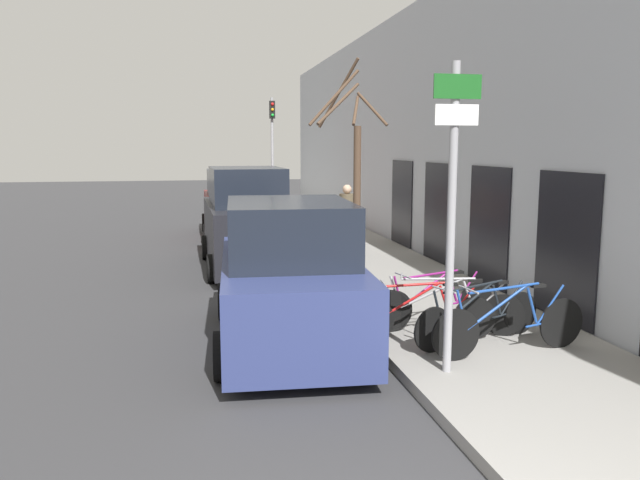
{
  "coord_description": "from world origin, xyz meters",
  "views": [
    {
      "loc": [
        -1.44,
        -2.87,
        2.87
      ],
      "look_at": [
        0.55,
        6.86,
        1.37
      ],
      "focal_mm": 35.0,
      "sensor_mm": 36.0,
      "label": 1
    }
  ],
  "objects_px": {
    "traffic_light": "(272,142)",
    "bicycle_2": "(424,315)",
    "bicycle_4": "(436,303)",
    "parked_car_1": "(247,223)",
    "pedestrian_near": "(347,214)",
    "street_tree": "(354,183)",
    "parked_car_0": "(289,280)",
    "parked_car_2": "(233,206)",
    "bicycle_0": "(510,325)",
    "bicycle_3": "(446,309)",
    "signpost": "(452,206)",
    "bicycle_1": "(479,317)"
  },
  "relations": [
    {
      "from": "signpost",
      "to": "bicycle_0",
      "type": "height_order",
      "value": "signpost"
    },
    {
      "from": "parked_car_0",
      "to": "street_tree",
      "type": "height_order",
      "value": "street_tree"
    },
    {
      "from": "bicycle_4",
      "to": "parked_car_1",
      "type": "xyz_separation_m",
      "value": [
        -2.35,
        5.87,
        0.57
      ]
    },
    {
      "from": "bicycle_2",
      "to": "bicycle_4",
      "type": "bearing_deg",
      "value": -27.01
    },
    {
      "from": "parked_car_1",
      "to": "pedestrian_near",
      "type": "height_order",
      "value": "parked_car_1"
    },
    {
      "from": "street_tree",
      "to": "bicycle_3",
      "type": "bearing_deg",
      "value": -80.07
    },
    {
      "from": "bicycle_0",
      "to": "bicycle_3",
      "type": "relative_size",
      "value": 1.1
    },
    {
      "from": "pedestrian_near",
      "to": "street_tree",
      "type": "bearing_deg",
      "value": -111.41
    },
    {
      "from": "bicycle_1",
      "to": "traffic_light",
      "type": "distance_m",
      "value": 15.86
    },
    {
      "from": "pedestrian_near",
      "to": "traffic_light",
      "type": "relative_size",
      "value": 0.39
    },
    {
      "from": "bicycle_1",
      "to": "parked_car_2",
      "type": "relative_size",
      "value": 0.46
    },
    {
      "from": "traffic_light",
      "to": "bicycle_2",
      "type": "bearing_deg",
      "value": -89.41
    },
    {
      "from": "bicycle_1",
      "to": "bicycle_3",
      "type": "distance_m",
      "value": 0.59
    },
    {
      "from": "bicycle_2",
      "to": "parked_car_0",
      "type": "bearing_deg",
      "value": 77.85
    },
    {
      "from": "bicycle_0",
      "to": "bicycle_4",
      "type": "relative_size",
      "value": 1.12
    },
    {
      "from": "bicycle_3",
      "to": "bicycle_4",
      "type": "bearing_deg",
      "value": 21.82
    },
    {
      "from": "parked_car_1",
      "to": "street_tree",
      "type": "relative_size",
      "value": 1.07
    },
    {
      "from": "bicycle_2",
      "to": "parked_car_2",
      "type": "bearing_deg",
      "value": 17.22
    },
    {
      "from": "pedestrian_near",
      "to": "bicycle_0",
      "type": "bearing_deg",
      "value": -97.75
    },
    {
      "from": "pedestrian_near",
      "to": "bicycle_4",
      "type": "bearing_deg",
      "value": -101.45
    },
    {
      "from": "parked_car_0",
      "to": "traffic_light",
      "type": "bearing_deg",
      "value": 87.19
    },
    {
      "from": "bicycle_3",
      "to": "parked_car_0",
      "type": "relative_size",
      "value": 0.46
    },
    {
      "from": "street_tree",
      "to": "bicycle_4",
      "type": "bearing_deg",
      "value": -78.89
    },
    {
      "from": "pedestrian_near",
      "to": "street_tree",
      "type": "relative_size",
      "value": 0.4
    },
    {
      "from": "bicycle_3",
      "to": "parked_car_2",
      "type": "xyz_separation_m",
      "value": [
        -2.33,
        11.55,
        0.46
      ]
    },
    {
      "from": "bicycle_4",
      "to": "pedestrian_near",
      "type": "relative_size",
      "value": 1.17
    },
    {
      "from": "bicycle_4",
      "to": "parked_car_0",
      "type": "relative_size",
      "value": 0.45
    },
    {
      "from": "bicycle_0",
      "to": "bicycle_2",
      "type": "relative_size",
      "value": 1.12
    },
    {
      "from": "bicycle_2",
      "to": "parked_car_1",
      "type": "height_order",
      "value": "parked_car_1"
    },
    {
      "from": "bicycle_1",
      "to": "bicycle_0",
      "type": "bearing_deg",
      "value": -179.43
    },
    {
      "from": "parked_car_0",
      "to": "bicycle_4",
      "type": "bearing_deg",
      "value": 2.08
    },
    {
      "from": "parked_car_1",
      "to": "signpost",
      "type": "bearing_deg",
      "value": -78.32
    },
    {
      "from": "bicycle_3",
      "to": "parked_car_2",
      "type": "bearing_deg",
      "value": 32.78
    },
    {
      "from": "parked_car_0",
      "to": "bicycle_3",
      "type": "bearing_deg",
      "value": -7.0
    },
    {
      "from": "bicycle_1",
      "to": "bicycle_4",
      "type": "relative_size",
      "value": 1.06
    },
    {
      "from": "bicycle_4",
      "to": "street_tree",
      "type": "distance_m",
      "value": 3.34
    },
    {
      "from": "bicycle_2",
      "to": "traffic_light",
      "type": "bearing_deg",
      "value": 8.69
    },
    {
      "from": "signpost",
      "to": "parked_car_1",
      "type": "xyz_separation_m",
      "value": [
        -1.75,
        7.71,
        -1.09
      ]
    },
    {
      "from": "bicycle_3",
      "to": "bicycle_0",
      "type": "bearing_deg",
      "value": -134.81
    },
    {
      "from": "bicycle_3",
      "to": "parked_car_1",
      "type": "bearing_deg",
      "value": 42.12
    },
    {
      "from": "bicycle_1",
      "to": "traffic_light",
      "type": "bearing_deg",
      "value": -15.74
    },
    {
      "from": "bicycle_1",
      "to": "parked_car_0",
      "type": "distance_m",
      "value": 2.73
    },
    {
      "from": "parked_car_0",
      "to": "parked_car_2",
      "type": "relative_size",
      "value": 0.95
    },
    {
      "from": "signpost",
      "to": "bicycle_1",
      "type": "bearing_deg",
      "value": 47.87
    },
    {
      "from": "bicycle_4",
      "to": "bicycle_0",
      "type": "bearing_deg",
      "value": -173.26
    },
    {
      "from": "parked_car_1",
      "to": "traffic_light",
      "type": "distance_m",
      "value": 9.27
    },
    {
      "from": "bicycle_0",
      "to": "parked_car_1",
      "type": "distance_m",
      "value": 7.82
    },
    {
      "from": "signpost",
      "to": "bicycle_2",
      "type": "bearing_deg",
      "value": 82.11
    },
    {
      "from": "bicycle_1",
      "to": "bicycle_4",
      "type": "height_order",
      "value": "bicycle_1"
    },
    {
      "from": "signpost",
      "to": "parked_car_0",
      "type": "distance_m",
      "value": 2.8
    }
  ]
}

